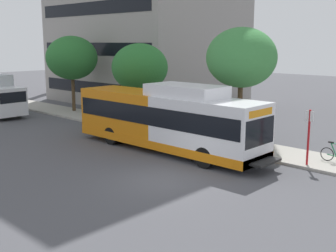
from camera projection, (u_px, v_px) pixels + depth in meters
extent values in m
plane|color=#4C4C51|center=(60.00, 148.00, 23.46)|extent=(120.00, 120.00, 0.00)
cube|color=#A8A399|center=(173.00, 133.00, 27.10)|extent=(3.00, 56.00, 0.14)
cube|color=white|center=(208.00, 127.00, 20.79)|extent=(2.54, 5.80, 2.73)
cube|color=orange|center=(129.00, 114.00, 24.69)|extent=(2.54, 5.80, 2.73)
cube|color=orange|center=(165.00, 141.00, 22.96)|extent=(2.57, 11.60, 0.44)
cube|color=black|center=(165.00, 113.00, 22.67)|extent=(2.58, 11.25, 0.96)
cube|color=black|center=(259.00, 132.00, 18.83)|extent=(2.34, 0.10, 1.24)
cube|color=orange|center=(260.00, 113.00, 18.65)|extent=(1.91, 0.08, 0.32)
cube|color=white|center=(186.00, 91.00, 21.44)|extent=(2.16, 4.06, 0.60)
cube|color=black|center=(266.00, 162.00, 18.82)|extent=(1.78, 0.60, 0.10)
cylinder|color=black|center=(204.00, 158.00, 19.74)|extent=(0.30, 1.00, 1.00)
cylinder|color=black|center=(233.00, 149.00, 21.35)|extent=(0.30, 1.00, 1.00)
cylinder|color=black|center=(111.00, 136.00, 24.31)|extent=(0.30, 1.00, 1.00)
cylinder|color=black|center=(140.00, 130.00, 25.92)|extent=(0.30, 1.00, 1.00)
cylinder|color=red|center=(308.00, 137.00, 19.62)|extent=(0.10, 0.10, 2.60)
cube|color=white|center=(310.00, 116.00, 19.41)|extent=(0.04, 0.36, 0.48)
torus|color=black|center=(327.00, 154.00, 20.46)|extent=(0.04, 0.66, 0.66)
cylinder|color=#19723F|center=(334.00, 150.00, 20.20)|extent=(0.05, 0.34, 0.62)
cylinder|color=#19723F|center=(332.00, 155.00, 20.31)|extent=(0.05, 0.45, 0.08)
cube|color=black|center=(331.00, 142.00, 20.24)|extent=(0.12, 0.24, 0.06)
cylinder|color=#4C3823|center=(240.00, 113.00, 24.26)|extent=(0.28, 0.28, 3.30)
ellipsoid|color=#3D8442|center=(241.00, 58.00, 23.66)|extent=(3.94, 3.94, 3.35)
cylinder|color=#4C3823|center=(140.00, 106.00, 29.83)|extent=(0.28, 0.28, 2.44)
ellipsoid|color=#286B2D|center=(140.00, 67.00, 29.31)|extent=(3.89, 3.89, 3.30)
cylinder|color=#4C3823|center=(73.00, 94.00, 35.23)|extent=(0.28, 0.28, 2.80)
ellipsoid|color=#286B2D|center=(72.00, 58.00, 34.65)|extent=(4.16, 4.16, 3.54)
cube|color=silver|center=(7.00, 102.00, 32.06)|extent=(2.30, 2.00, 2.10)
cube|color=black|center=(13.00, 97.00, 31.33)|extent=(2.07, 0.08, 0.80)
cylinder|color=black|center=(18.00, 111.00, 33.27)|extent=(0.26, 0.92, 0.92)
cube|color=black|center=(147.00, 83.00, 42.60)|extent=(13.14, 14.84, 1.10)
cube|color=black|center=(146.00, 48.00, 41.93)|extent=(13.14, 14.84, 1.10)
cube|color=black|center=(146.00, 12.00, 41.26)|extent=(13.14, 14.84, 1.10)
cylinder|color=#B7B7BC|center=(59.00, 57.00, 51.07)|extent=(1.10, 1.10, 7.89)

